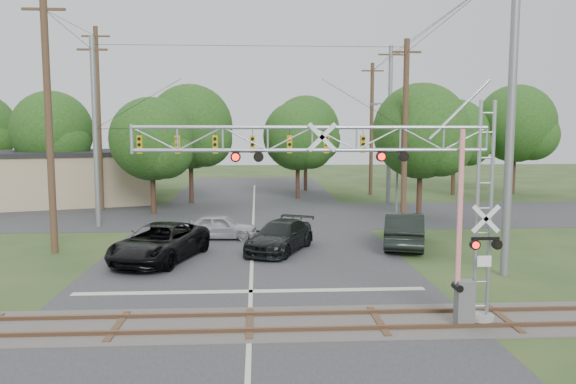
{
  "coord_description": "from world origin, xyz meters",
  "views": [
    {
      "loc": [
        0.25,
        -14.7,
        5.97
      ],
      "look_at": [
        1.49,
        7.5,
        3.49
      ],
      "focal_mm": 35.0,
      "sensor_mm": 36.0,
      "label": 1
    }
  ],
  "objects": [
    {
      "name": "utility_poles",
      "position": [
        2.13,
        22.52,
        6.43
      ],
      "size": [
        24.16,
        29.09,
        13.31
      ],
      "color": "#493321",
      "rests_on": "ground"
    },
    {
      "name": "streetlight",
      "position": [
        10.0,
        24.33,
        4.44
      ],
      "size": [
        2.12,
        0.22,
        7.94
      ],
      "color": "gray",
      "rests_on": "ground"
    },
    {
      "name": "road_cross",
      "position": [
        0.0,
        24.0,
        0.01
      ],
      "size": [
        90.0,
        12.0,
        0.02
      ],
      "primitive_type": "cube",
      "color": "#2C2C2F",
      "rests_on": "ground"
    },
    {
      "name": "pickup_black",
      "position": [
        -4.18,
        10.69,
        0.84
      ],
      "size": [
        4.45,
        6.62,
        1.69
      ],
      "primitive_type": "imported",
      "rotation": [
        0.0,
        0.0,
        -0.3
      ],
      "color": "black",
      "rests_on": "ground"
    },
    {
      "name": "railroad_track",
      "position": [
        0.0,
        2.0,
        0.03
      ],
      "size": [
        90.0,
        3.2,
        0.17
      ],
      "color": "#45413C",
      "rests_on": "ground"
    },
    {
      "name": "treeline",
      "position": [
        0.7,
        33.5,
        5.86
      ],
      "size": [
        56.59,
        23.67,
        10.07
      ],
      "color": "#3D261B",
      "rests_on": "ground"
    },
    {
      "name": "commercial_building",
      "position": [
        -17.62,
        31.12,
        2.12
      ],
      "size": [
        20.05,
        14.21,
        4.23
      ],
      "rotation": [
        0.0,
        0.0,
        0.3
      ],
      "color": "tan",
      "rests_on": "ground"
    },
    {
      "name": "crossing_gantry",
      "position": [
        3.91,
        1.64,
        4.27
      ],
      "size": [
        10.93,
        0.87,
        6.84
      ],
      "color": "gray",
      "rests_on": "ground"
    },
    {
      "name": "traffic_signal_span",
      "position": [
        0.88,
        20.0,
        5.61
      ],
      "size": [
        19.34,
        0.36,
        11.5
      ],
      "color": "gray",
      "rests_on": "ground"
    },
    {
      "name": "road_main",
      "position": [
        0.0,
        10.0,
        0.01
      ],
      "size": [
        14.0,
        90.0,
        0.02
      ],
      "primitive_type": "cube",
      "color": "#2C2C2F",
      "rests_on": "ground"
    },
    {
      "name": "car_dark",
      "position": [
        1.38,
        12.37,
        0.75
      ],
      "size": [
        4.07,
        5.58,
        1.5
      ],
      "primitive_type": "imported",
      "rotation": [
        0.0,
        0.0,
        -0.43
      ],
      "color": "black",
      "rests_on": "ground"
    },
    {
      "name": "sedan_silver",
      "position": [
        -1.74,
        15.72,
        0.68
      ],
      "size": [
        4.11,
        1.89,
        1.37
      ],
      "primitive_type": "imported",
      "rotation": [
        0.0,
        0.0,
        1.5
      ],
      "color": "#A3A6AB",
      "rests_on": "ground"
    },
    {
      "name": "suv_dark",
      "position": [
        7.76,
        13.08,
        0.89
      ],
      "size": [
        3.24,
        5.7,
        1.78
      ],
      "primitive_type": "imported",
      "rotation": [
        0.0,
        0.0,
        2.87
      ],
      "color": "black",
      "rests_on": "ground"
    },
    {
      "name": "ground",
      "position": [
        0.0,
        0.0,
        0.0
      ],
      "size": [
        160.0,
        160.0,
        0.0
      ],
      "primitive_type": "plane",
      "color": "#253E1D",
      "rests_on": "ground"
    }
  ]
}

